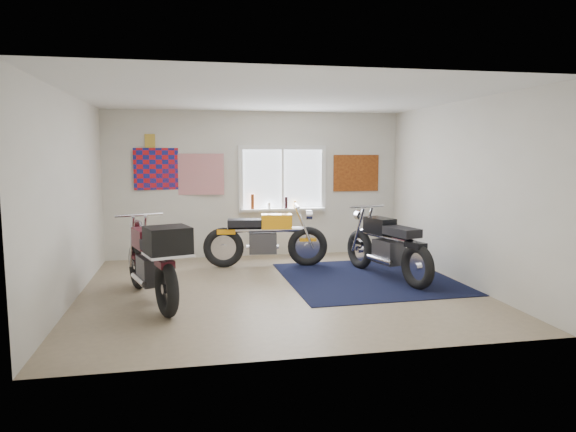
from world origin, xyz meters
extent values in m
plane|color=#9E896B|center=(0.00, 0.00, 0.00)|extent=(5.50, 5.50, 0.00)
plane|color=white|center=(0.00, 0.00, 2.70)|extent=(5.50, 5.50, 0.00)
plane|color=silver|center=(0.00, 2.50, 1.35)|extent=(5.50, 0.00, 5.50)
plane|color=silver|center=(0.00, -2.50, 1.35)|extent=(5.50, 0.00, 5.50)
plane|color=silver|center=(-2.75, 0.00, 1.35)|extent=(0.00, 5.00, 5.00)
plane|color=silver|center=(2.75, 0.00, 1.35)|extent=(0.00, 5.00, 5.00)
cube|color=black|center=(1.45, 0.35, 0.01)|extent=(2.57, 2.67, 0.01)
cube|color=white|center=(0.50, 2.48, 1.45)|extent=(1.50, 0.02, 1.10)
cube|color=white|center=(0.50, 2.47, 2.04)|extent=(1.66, 0.06, 0.08)
cube|color=white|center=(0.50, 2.47, 0.86)|extent=(1.66, 0.06, 0.08)
cube|color=white|center=(-0.29, 2.47, 1.45)|extent=(0.08, 0.06, 1.10)
cube|color=white|center=(1.29, 2.47, 1.45)|extent=(0.08, 0.06, 1.10)
cube|color=white|center=(0.50, 2.47, 1.45)|extent=(0.04, 0.06, 1.10)
cube|color=white|center=(0.50, 2.41, 0.88)|extent=(1.60, 0.16, 0.04)
cylinder|color=maroon|center=(-0.08, 2.40, 1.04)|extent=(0.07, 0.07, 0.28)
cylinder|color=white|center=(0.23, 2.40, 0.96)|extent=(0.06, 0.06, 0.12)
cylinder|color=black|center=(0.56, 2.40, 1.01)|extent=(0.06, 0.06, 0.22)
cylinder|color=#C47917|center=(0.73, 2.40, 0.97)|extent=(0.05, 0.05, 0.14)
plane|color=red|center=(-1.70, 2.48, 1.65)|extent=(1.00, 0.07, 1.00)
plane|color=red|center=(-1.05, 2.46, 1.55)|extent=(0.90, 0.09, 0.90)
cube|color=gold|center=(-1.90, 2.48, 2.15)|extent=(0.18, 0.02, 0.24)
cube|color=#A54C14|center=(1.95, 2.48, 1.55)|extent=(0.90, 0.03, 0.70)
torus|color=black|center=(0.75, 1.42, 0.34)|extent=(0.70, 0.21, 0.69)
torus|color=black|center=(-0.68, 1.58, 0.34)|extent=(0.70, 0.21, 0.69)
cylinder|color=silver|center=(0.75, 1.42, 0.34)|extent=(0.12, 0.11, 0.11)
cylinder|color=silver|center=(-0.68, 1.58, 0.34)|extent=(0.12, 0.11, 0.11)
cylinder|color=silver|center=(0.03, 1.50, 0.64)|extent=(1.30, 0.24, 0.09)
cube|color=#323235|center=(-0.02, 1.51, 0.41)|extent=(0.49, 0.34, 0.35)
cylinder|color=silver|center=(0.00, 1.67, 0.31)|extent=(0.57, 0.13, 0.07)
cube|color=#FF9C0D|center=(0.22, 1.48, 0.78)|extent=(0.54, 0.32, 0.25)
cube|color=black|center=(-0.33, 1.54, 0.76)|extent=(0.59, 0.35, 0.12)
cube|color=#FF9C0D|center=(-0.63, 1.57, 0.62)|extent=(0.32, 0.20, 0.08)
cube|color=#FF9C0D|center=(0.75, 1.42, 0.46)|extent=(0.30, 0.17, 0.05)
cylinder|color=silver|center=(0.56, 1.44, 1.05)|extent=(0.11, 0.64, 0.04)
cylinder|color=silver|center=(0.77, 1.42, 0.88)|extent=(0.12, 0.17, 0.16)
torus|color=black|center=(1.56, 1.06, 0.33)|extent=(0.30, 0.67, 0.66)
torus|color=black|center=(1.94, -0.36, 0.33)|extent=(0.30, 0.67, 0.66)
cylinder|color=silver|center=(1.56, 1.06, 0.33)|extent=(0.13, 0.14, 0.12)
cylinder|color=silver|center=(1.94, -0.36, 0.33)|extent=(0.13, 0.14, 0.12)
cylinder|color=silver|center=(1.75, 0.35, 0.65)|extent=(0.43, 1.30, 0.09)
cube|color=#323235|center=(1.76, 0.30, 0.42)|extent=(0.41, 0.53, 0.36)
cylinder|color=silver|center=(1.60, 0.26, 0.31)|extent=(0.22, 0.58, 0.07)
cube|color=black|center=(1.70, 0.53, 0.80)|extent=(0.40, 0.58, 0.25)
cube|color=black|center=(1.84, -0.01, 0.78)|extent=(0.43, 0.63, 0.13)
cube|color=black|center=(1.93, -0.31, 0.63)|extent=(0.24, 0.35, 0.08)
cube|color=black|center=(1.56, 1.06, 0.45)|extent=(0.22, 0.32, 0.05)
cylinder|color=silver|center=(1.61, 0.88, 1.07)|extent=(0.64, 0.20, 0.04)
cylinder|color=silver|center=(1.56, 1.08, 0.90)|extent=(0.19, 0.14, 0.17)
torus|color=black|center=(-1.98, 0.43, 0.34)|extent=(0.34, 0.70, 0.69)
torus|color=black|center=(-1.52, -0.98, 0.34)|extent=(0.34, 0.70, 0.69)
cylinder|color=silver|center=(-1.98, 0.43, 0.34)|extent=(0.14, 0.14, 0.12)
cylinder|color=silver|center=(-1.52, -0.98, 0.34)|extent=(0.14, 0.14, 0.12)
cylinder|color=silver|center=(-1.75, -0.27, 0.66)|extent=(0.50, 1.30, 0.10)
cube|color=#323235|center=(-1.73, -0.32, 0.42)|extent=(0.43, 0.55, 0.36)
cylinder|color=silver|center=(-1.89, -0.37, 0.32)|extent=(0.25, 0.58, 0.07)
cube|color=#3B0910|center=(-1.81, -0.09, 0.81)|extent=(0.43, 0.59, 0.25)
cube|color=black|center=(-1.64, -0.62, 0.78)|extent=(0.46, 0.65, 0.13)
cube|color=#3B0910|center=(-1.54, -0.93, 0.64)|extent=(0.26, 0.35, 0.08)
cube|color=#3B0910|center=(-1.98, 0.43, 0.47)|extent=(0.23, 0.33, 0.05)
cylinder|color=silver|center=(-1.92, 0.25, 1.08)|extent=(0.64, 0.24, 0.04)
cylinder|color=silver|center=(-1.99, 0.45, 0.91)|extent=(0.19, 0.15, 0.17)
cube|color=black|center=(-1.49, -1.08, 0.93)|extent=(0.59, 0.57, 0.32)
camera|label=1|loc=(-1.23, -7.04, 1.92)|focal=32.00mm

